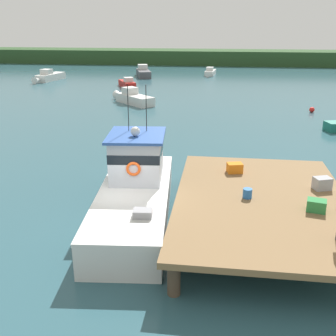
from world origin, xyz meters
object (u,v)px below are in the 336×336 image
at_px(moored_boat_far_right, 143,72).
at_px(mooring_buoy_outer, 312,110).
at_px(bait_bucket, 247,193).
at_px(moored_boat_near_channel, 128,84).
at_px(crate_single_by_cleat, 235,168).
at_px(moored_boat_far_left, 210,72).
at_px(moored_boat_outer_mooring, 49,77).
at_px(moored_boat_off_the_point, 132,98).
at_px(crate_stack_near_edge, 316,205).
at_px(crate_stack_mid_dock, 322,183).
at_px(main_fishing_boat, 136,189).

height_order(moored_boat_far_right, mooring_buoy_outer, moored_boat_far_right).
height_order(bait_bucket, moored_boat_near_channel, bait_bucket).
relative_size(crate_single_by_cleat, mooring_buoy_outer, 1.40).
bearing_deg(mooring_buoy_outer, crate_single_by_cleat, -109.79).
distance_m(moored_boat_far_left, moored_boat_outer_mooring, 21.80).
xyz_separation_m(bait_bucket, moored_boat_far_right, (-12.00, 42.81, -0.83)).
height_order(moored_boat_far_right, moored_boat_off_the_point, moored_boat_far_right).
bearing_deg(moored_boat_near_channel, crate_stack_near_edge, -67.32).
height_order(moored_boat_near_channel, moored_boat_far_right, moored_boat_far_right).
height_order(crate_stack_near_edge, bait_bucket, crate_stack_near_edge).
bearing_deg(moored_boat_near_channel, bait_bucket, -70.12).
bearing_deg(crate_stack_mid_dock, moored_boat_outer_mooring, 125.84).
relative_size(moored_boat_far_right, moored_boat_far_left, 1.34).
height_order(moored_boat_far_right, moored_boat_far_left, moored_boat_far_right).
xyz_separation_m(moored_boat_far_left, moored_boat_off_the_point, (-6.28, -22.12, 0.09)).
bearing_deg(mooring_buoy_outer, main_fishing_boat, -117.05).
xyz_separation_m(moored_boat_far_left, mooring_buoy_outer, (9.27, -24.06, -0.19)).
xyz_separation_m(bait_bucket, moored_boat_far_left, (-2.92, 45.31, -0.97)).
relative_size(moored_boat_far_left, moored_boat_off_the_point, 0.98).
bearing_deg(bait_bucket, crate_stack_near_edge, -19.92).
distance_m(moored_boat_near_channel, moored_boat_far_left, 15.43).
distance_m(crate_stack_near_edge, moored_boat_near_channel, 36.31).
distance_m(crate_single_by_cleat, bait_bucket, 2.57).
xyz_separation_m(bait_bucket, mooring_buoy_outer, (6.34, 21.25, -1.16)).
distance_m(crate_stack_mid_dock, moored_boat_near_channel, 34.77).
distance_m(moored_boat_far_left, moored_boat_off_the_point, 23.00).
distance_m(crate_single_by_cleat, moored_boat_far_left, 42.85).
bearing_deg(moored_boat_far_right, moored_boat_outer_mooring, -151.47).
distance_m(crate_stack_mid_dock, moored_boat_far_left, 44.52).
bearing_deg(moored_boat_outer_mooring, moored_boat_off_the_point, -44.66).
relative_size(crate_stack_near_edge, moored_boat_far_left, 0.13).
relative_size(crate_single_by_cleat, moored_boat_near_channel, 0.13).
bearing_deg(moored_boat_far_left, crate_stack_near_edge, -83.70).
bearing_deg(mooring_buoy_outer, moored_boat_off_the_point, 172.90).
height_order(crate_stack_near_edge, moored_boat_near_channel, crate_stack_near_edge).
xyz_separation_m(crate_stack_mid_dock, moored_boat_far_right, (-14.75, 41.65, -0.89)).
xyz_separation_m(main_fishing_boat, bait_bucket, (4.14, -0.72, 0.36)).
bearing_deg(moored_boat_far_right, crate_stack_mid_dock, -70.49).
distance_m(moored_boat_far_right, mooring_buoy_outer, 28.30).
bearing_deg(moored_boat_far_left, crate_stack_mid_dock, -82.67).
distance_m(moored_boat_near_channel, moored_boat_outer_mooring, 11.91).
relative_size(moored_boat_near_channel, moored_boat_outer_mooring, 0.75).
bearing_deg(crate_single_by_cleat, moored_boat_far_left, 93.39).
distance_m(crate_stack_mid_dock, mooring_buoy_outer, 20.44).
xyz_separation_m(crate_stack_near_edge, moored_boat_far_left, (-5.09, 46.10, -0.99)).
distance_m(crate_single_by_cleat, mooring_buoy_outer, 19.92).
bearing_deg(bait_bucket, moored_boat_near_channel, 109.88).
height_order(main_fishing_boat, crate_stack_near_edge, main_fishing_boat).
distance_m(main_fishing_boat, crate_single_by_cleat, 4.19).
xyz_separation_m(bait_bucket, moored_boat_off_the_point, (-9.21, 23.19, -0.88)).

